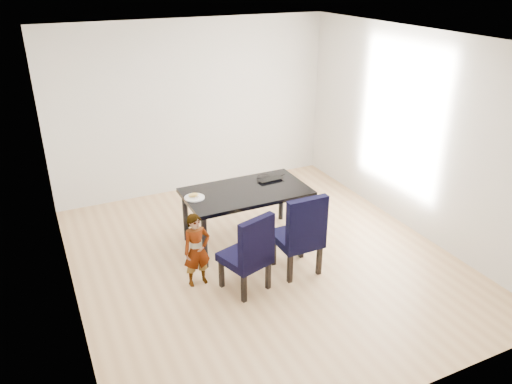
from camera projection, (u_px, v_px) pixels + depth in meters
name	position (u px, v px, depth m)	size (l,w,h in m)	color
floor	(263.00, 259.00, 6.34)	(4.50, 5.00, 0.01)	tan
ceiling	(264.00, 38.00, 5.21)	(4.50, 5.00, 0.01)	white
wall_back	(193.00, 108.00, 7.83)	(4.50, 0.01, 2.70)	silver
wall_front	(411.00, 268.00, 3.72)	(4.50, 0.01, 2.70)	white
wall_left	(58.00, 195.00, 4.90)	(0.01, 5.00, 2.70)	silver
wall_right	(415.00, 133.00, 6.65)	(0.01, 5.00, 2.70)	white
dining_table	(246.00, 216.00, 6.59)	(1.60, 0.90, 0.75)	black
chair_left	(245.00, 251.00, 5.58)	(0.47, 0.49, 0.97)	black
chair_right	(297.00, 232.00, 5.91)	(0.50, 0.52, 1.05)	black
child	(197.00, 250.00, 5.67)	(0.33, 0.21, 0.89)	orange
plate	(194.00, 198.00, 6.22)	(0.25, 0.25, 0.01)	white
sandwich	(193.00, 195.00, 6.21)	(0.13, 0.06, 0.05)	gold
laptop	(269.00, 178.00, 6.76)	(0.35, 0.23, 0.03)	black
cable_tangle	(268.00, 179.00, 6.75)	(0.14, 0.14, 0.01)	black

